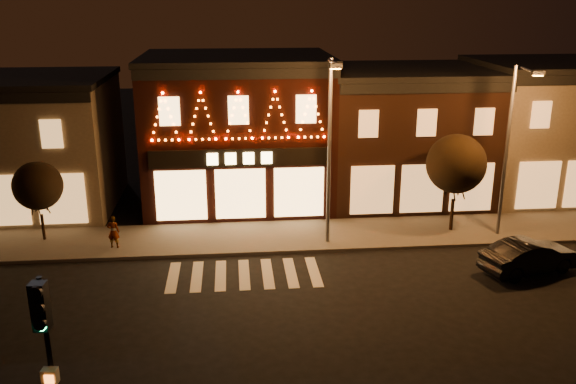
{
  "coord_description": "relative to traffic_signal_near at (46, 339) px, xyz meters",
  "views": [
    {
      "loc": [
        -0.36,
        -19.95,
        11.38
      ],
      "look_at": [
        1.88,
        4.0,
        3.65
      ],
      "focal_mm": 38.35,
      "sensor_mm": 36.0,
      "label": 1
    }
  ],
  "objects": [
    {
      "name": "building_right_a",
      "position": [
        14.29,
        20.98,
        -0.01
      ],
      "size": [
        9.2,
        8.28,
        7.5
      ],
      "color": "black",
      "rests_on": "ground"
    },
    {
      "name": "pedestrian",
      "position": [
        -1.16,
        14.16,
        -2.85
      ],
      "size": [
        0.63,
        0.47,
        1.55
      ],
      "primitive_type": "imported",
      "rotation": [
        0.0,
        0.0,
        2.96
      ],
      "color": "gray",
      "rests_on": "sidewalk_far"
    },
    {
      "name": "building_right_b",
      "position": [
        23.29,
        20.98,
        0.14
      ],
      "size": [
        9.2,
        8.28,
        7.8
      ],
      "color": "#6C5F4C",
      "rests_on": "ground"
    },
    {
      "name": "building_pulp",
      "position": [
        4.79,
        20.97,
        0.39
      ],
      "size": [
        10.2,
        8.34,
        8.3
      ],
      "color": "black",
      "rests_on": "ground"
    },
    {
      "name": "streetlamp_mid",
      "position": [
        8.83,
        13.73,
        1.44
      ],
      "size": [
        0.56,
        1.97,
        8.62
      ],
      "rotation": [
        0.0,
        0.0,
        0.06
      ],
      "color": "#59595E",
      "rests_on": "sidewalk_far"
    },
    {
      "name": "sidewalk_far",
      "position": [
        6.79,
        14.99,
        -3.7
      ],
      "size": [
        44.0,
        4.0,
        0.15
      ],
      "primitive_type": "cube",
      "color": "#47423D",
      "rests_on": "ground"
    },
    {
      "name": "traffic_signal_near",
      "position": [
        0.0,
        0.0,
        0.0
      ],
      "size": [
        0.39,
        0.54,
        5.14
      ],
      "rotation": [
        0.0,
        0.0,
        -0.11
      ],
      "color": "black",
      "rests_on": "sidewalk_near"
    },
    {
      "name": "streetlamp_right",
      "position": [
        17.39,
        13.95,
        1.18
      ],
      "size": [
        0.61,
        1.88,
        8.19
      ],
      "rotation": [
        0.0,
        0.0,
        -0.15
      ],
      "color": "#59595E",
      "rests_on": "sidewalk_far"
    },
    {
      "name": "dark_sedan",
      "position": [
        16.98,
        10.13,
        -3.06
      ],
      "size": [
        4.62,
        2.7,
        1.44
      ],
      "primitive_type": "imported",
      "rotation": [
        0.0,
        0.0,
        1.86
      ],
      "color": "black",
      "rests_on": "ground"
    },
    {
      "name": "ground",
      "position": [
        4.79,
        6.99,
        -3.78
      ],
      "size": [
        120.0,
        120.0,
        0.0
      ],
      "primitive_type": "plane",
      "color": "black",
      "rests_on": "ground"
    },
    {
      "name": "tree_left",
      "position": [
        -4.7,
        15.51,
        -0.93
      ],
      "size": [
        2.3,
        2.3,
        3.85
      ],
      "rotation": [
        0.0,
        0.0,
        0.17
      ],
      "color": "black",
      "rests_on": "sidewalk_far"
    },
    {
      "name": "tree_right",
      "position": [
        15.25,
        14.96,
        -0.23
      ],
      "size": [
        2.91,
        2.91,
        4.86
      ],
      "rotation": [
        0.0,
        0.0,
        -0.26
      ],
      "color": "black",
      "rests_on": "sidewalk_far"
    }
  ]
}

